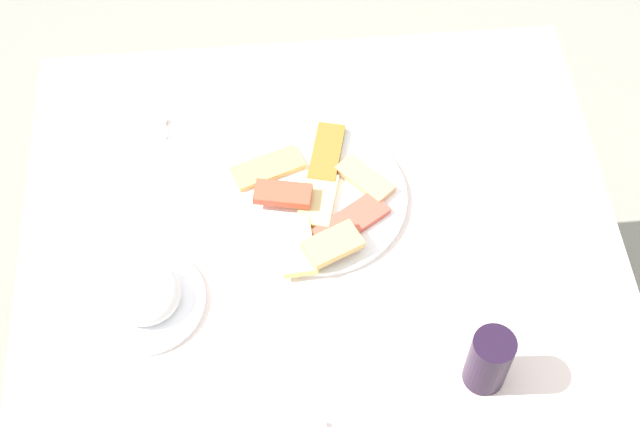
{
  "coord_description": "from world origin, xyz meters",
  "views": [
    {
      "loc": [
        0.07,
        0.82,
        2.06
      ],
      "look_at": [
        -0.0,
        -0.03,
        0.77
      ],
      "focal_mm": 50.75,
      "sensor_mm": 36.0,
      "label": 1
    }
  ],
  "objects": [
    {
      "name": "spoon",
      "position": [
        0.35,
        -0.27,
        0.74
      ],
      "size": [
        0.18,
        0.07,
        0.0
      ],
      "primitive_type": "cube",
      "rotation": [
        0.0,
        0.0,
        -0.34
      ],
      "color": "silver",
      "rests_on": "paper_napkin"
    },
    {
      "name": "ground_plane",
      "position": [
        0.0,
        0.0,
        0.0
      ],
      "size": [
        6.0,
        6.0,
        0.0
      ],
      "primitive_type": "plane",
      "color": "gray"
    },
    {
      "name": "salad_plate_greens",
      "position": [
        0.3,
        0.1,
        0.76
      ],
      "size": [
        0.2,
        0.2,
        0.07
      ],
      "color": "white",
      "rests_on": "dining_table"
    },
    {
      "name": "fork",
      "position": [
        0.35,
        -0.31,
        0.74
      ],
      "size": [
        0.18,
        0.07,
        0.0
      ],
      "primitive_type": "cube",
      "rotation": [
        0.0,
        0.0,
        -0.33
      ],
      "color": "silver",
      "rests_on": "paper_napkin"
    },
    {
      "name": "soda_can",
      "position": [
        -0.23,
        0.28,
        0.8
      ],
      "size": [
        0.07,
        0.07,
        0.12
      ],
      "primitive_type": "cylinder",
      "rotation": [
        0.0,
        0.0,
        1.47
      ],
      "color": "black",
      "rests_on": "dining_table"
    },
    {
      "name": "paper_napkin",
      "position": [
        0.35,
        -0.29,
        0.74
      ],
      "size": [
        0.19,
        0.19,
        0.0
      ],
      "primitive_type": "cube",
      "rotation": [
        0.0,
        0.0,
        0.2
      ],
      "color": "white",
      "rests_on": "dining_table"
    },
    {
      "name": "dining_table",
      "position": [
        0.0,
        0.0,
        0.66
      ],
      "size": [
        1.04,
        0.94,
        0.74
      ],
      "color": "silver",
      "rests_on": "ground_plane"
    },
    {
      "name": "pide_platter",
      "position": [
        -0.0,
        -0.08,
        0.75
      ],
      "size": [
        0.32,
        0.32,
        0.05
      ],
      "color": "white",
      "rests_on": "dining_table"
    }
  ]
}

